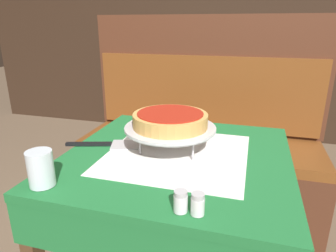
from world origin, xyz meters
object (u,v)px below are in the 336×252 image
at_px(dining_table_front, 177,178).
at_px(deep_dish_pizza, 170,120).
at_px(pepper_shaker, 198,204).
at_px(salt_shaker, 181,201).
at_px(pizza_pan_stand, 170,129).
at_px(pizza_server, 108,144).
at_px(condiment_caddy, 197,70).
at_px(dining_table_rear, 194,87).
at_px(booth_bench, 199,157).
at_px(water_glass_near, 41,168).

height_order(dining_table_front, deep_dish_pizza, deep_dish_pizza).
bearing_deg(pepper_shaker, salt_shaker, 180.00).
xyz_separation_m(pizza_pan_stand, salt_shaker, (0.13, -0.37, -0.06)).
bearing_deg(deep_dish_pizza, dining_table_front, -22.18).
bearing_deg(pizza_pan_stand, pizza_server, -177.15).
distance_m(pizza_server, condiment_caddy, 1.80).
bearing_deg(dining_table_rear, pepper_shaker, -78.60).
xyz_separation_m(booth_bench, water_glass_near, (-0.28, -1.16, 0.44)).
bearing_deg(booth_bench, dining_table_rear, 103.46).
xyz_separation_m(booth_bench, deep_dish_pizza, (0.02, -0.80, 0.51)).
relative_size(dining_table_rear, deep_dish_pizza, 2.65).
relative_size(water_glass_near, pepper_shaker, 1.85).
relative_size(deep_dish_pizza, salt_shaker, 4.68).
bearing_deg(dining_table_front, dining_table_rear, 99.11).
relative_size(dining_table_front, water_glass_near, 7.49).
bearing_deg(deep_dish_pizza, pizza_pan_stand, 176.42).
xyz_separation_m(dining_table_rear, pizza_pan_stand, (0.26, -1.77, 0.20)).
xyz_separation_m(dining_table_front, water_glass_near, (-0.34, -0.34, 0.16)).
xyz_separation_m(dining_table_front, pizza_pan_stand, (-0.03, 0.01, 0.20)).
distance_m(salt_shaker, pepper_shaker, 0.05).
distance_m(dining_table_rear, pizza_pan_stand, 1.80).
bearing_deg(deep_dish_pizza, booth_bench, 91.57).
xyz_separation_m(pizza_server, salt_shaker, (0.39, -0.36, 0.03)).
bearing_deg(pepper_shaker, booth_bench, 99.66).
bearing_deg(pizza_server, dining_table_rear, 89.84).
bearing_deg(dining_table_front, pepper_shaker, -67.85).
xyz_separation_m(pepper_shaker, condiment_caddy, (-0.41, 2.15, 0.03)).
height_order(deep_dish_pizza, pizza_server, deep_dish_pizza).
height_order(booth_bench, pizza_pan_stand, booth_bench).
xyz_separation_m(dining_table_rear, condiment_caddy, (0.02, 0.01, 0.16)).
relative_size(dining_table_front, pizza_server, 2.74).
bearing_deg(pizza_server, pizza_pan_stand, 2.85).
relative_size(booth_bench, condiment_caddy, 8.35).
relative_size(pizza_pan_stand, condiment_caddy, 1.86).
bearing_deg(deep_dish_pizza, salt_shaker, -70.41).
relative_size(water_glass_near, salt_shaker, 1.85).
relative_size(dining_table_front, salt_shaker, 13.89).
xyz_separation_m(dining_table_front, pizza_server, (-0.29, -0.00, 0.11)).
bearing_deg(dining_table_rear, dining_table_front, -80.89).
xyz_separation_m(dining_table_front, condiment_caddy, (-0.26, 1.79, 0.16)).
bearing_deg(condiment_caddy, pizza_pan_stand, -82.60).
bearing_deg(condiment_caddy, salt_shaker, -80.41).
distance_m(booth_bench, water_glass_near, 1.27).
xyz_separation_m(salt_shaker, condiment_caddy, (-0.36, 2.15, 0.03)).
xyz_separation_m(booth_bench, salt_shaker, (0.15, -1.17, 0.41)).
xyz_separation_m(dining_table_rear, water_glass_near, (-0.05, -2.13, 0.16)).
bearing_deg(dining_table_front, water_glass_near, -134.46).
bearing_deg(salt_shaker, dining_table_rear, 100.23).
bearing_deg(water_glass_near, dining_table_front, 45.54).
relative_size(dining_table_rear, booth_bench, 0.48).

